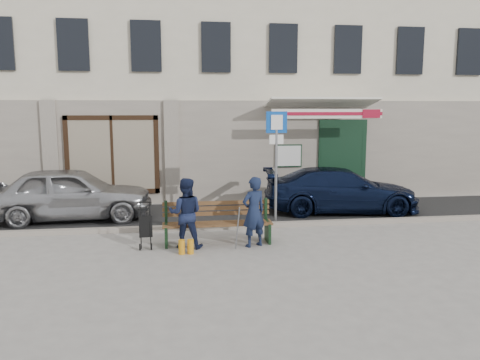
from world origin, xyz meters
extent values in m
plane|color=#9E9991|center=(0.00, 0.00, 0.00)|extent=(80.00, 80.00, 0.00)
cube|color=#282828|center=(0.00, 3.10, 0.01)|extent=(60.00, 3.20, 0.01)
cube|color=#9E9384|center=(0.00, 1.50, 0.06)|extent=(60.00, 0.18, 0.12)
cube|color=beige|center=(0.00, 8.50, 5.00)|extent=(20.00, 7.00, 10.00)
cube|color=#9E9384|center=(0.00, 4.96, 1.60)|extent=(20.00, 0.12, 3.20)
cube|color=maroon|center=(-3.20, 5.02, 1.55)|extent=(2.50, 0.12, 2.00)
cube|color=black|center=(4.10, 4.88, 1.30)|extent=(1.60, 0.10, 2.60)
cube|color=black|center=(4.10, 5.35, 1.20)|extent=(1.25, 0.90, 2.40)
cube|color=white|center=(2.30, 4.85, 1.45)|extent=(0.80, 0.03, 0.65)
cube|color=white|center=(3.20, 4.62, 3.08)|extent=(3.40, 1.72, 0.42)
cube|color=white|center=(3.20, 3.77, 2.80)|extent=(3.40, 0.05, 0.28)
cube|color=maroon|center=(3.20, 3.74, 2.80)|extent=(3.40, 0.02, 0.10)
imported|color=#A8A9AD|center=(-4.07, 2.99, 0.72)|extent=(4.29, 1.90, 1.44)
imported|color=black|center=(3.39, 2.96, 0.64)|extent=(4.55, 2.24, 1.27)
cylinder|color=gray|center=(1.23, 1.78, 1.39)|extent=(0.07, 0.07, 2.77)
cube|color=#0C47AB|center=(1.23, 1.78, 2.61)|extent=(0.53, 0.06, 0.53)
cube|color=white|center=(1.23, 1.75, 2.61)|extent=(0.30, 0.04, 0.36)
cube|color=white|center=(1.23, 1.78, 2.19)|extent=(0.36, 0.05, 0.23)
cube|color=brown|center=(-0.40, 0.23, 0.45)|extent=(2.40, 0.50, 0.04)
cube|color=brown|center=(-0.40, 0.51, 0.74)|extent=(2.40, 0.10, 0.36)
cube|color=black|center=(-1.52, 0.23, 0.23)|extent=(0.06, 0.50, 0.45)
cube|color=black|center=(0.72, 0.23, 0.23)|extent=(0.06, 0.50, 0.45)
cube|color=white|center=(0.35, 0.13, 0.48)|extent=(0.34, 0.25, 0.11)
cylinder|color=gray|center=(-0.05, -0.44, 0.50)|extent=(0.07, 0.34, 0.96)
cylinder|color=orange|center=(-1.20, -0.42, 0.15)|extent=(0.13, 0.13, 0.30)
cylinder|color=orange|center=(-1.02, -0.42, 0.15)|extent=(0.13, 0.13, 0.30)
imported|color=#151F3A|center=(0.35, -0.07, 0.76)|extent=(0.65, 0.56, 1.52)
imported|color=#161D3C|center=(-1.10, 0.03, 0.75)|extent=(0.81, 0.67, 1.51)
cylinder|color=black|center=(-2.07, -0.03, 0.07)|extent=(0.04, 0.14, 0.14)
cylinder|color=black|center=(-1.83, -0.03, 0.07)|extent=(0.04, 0.14, 0.14)
cube|color=black|center=(-1.95, 0.17, 0.45)|extent=(0.30, 0.27, 0.47)
cylinder|color=black|center=(-1.95, 0.29, 0.96)|extent=(0.26, 0.04, 0.02)
camera|label=1|loc=(-1.28, -9.73, 2.95)|focal=35.00mm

